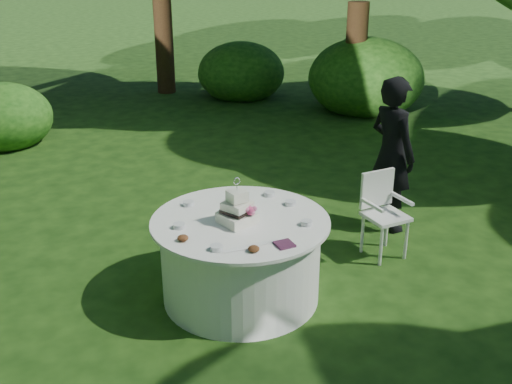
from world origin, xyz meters
The scene contains 9 objects.
ground centered at (0.00, 0.00, 0.00)m, with size 80.00×80.00×0.00m, color black.
napkins centered at (0.12, -0.59, 0.78)m, with size 0.14×0.14×0.02m, color #4B203B.
feather_plume centered at (-0.16, -0.50, 0.78)m, with size 0.48×0.07×0.01m, color white.
guest centered at (2.09, 0.66, 0.86)m, with size 0.63×0.41×1.72m, color black.
table centered at (0.00, 0.00, 0.39)m, with size 1.56×1.56×0.77m.
cake centered at (-0.05, -0.06, 0.88)m, with size 0.33×0.33×0.41m.
chair centered at (1.64, 0.16, 0.51)m, with size 0.41×0.39×0.87m.
votives centered at (0.04, 0.04, 0.79)m, with size 1.17×1.01×0.04m.
petal_cups centered at (-0.36, -0.38, 0.79)m, with size 0.53×0.50×0.05m.
Camera 1 is at (-1.87, -4.30, 2.96)m, focal length 42.00 mm.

